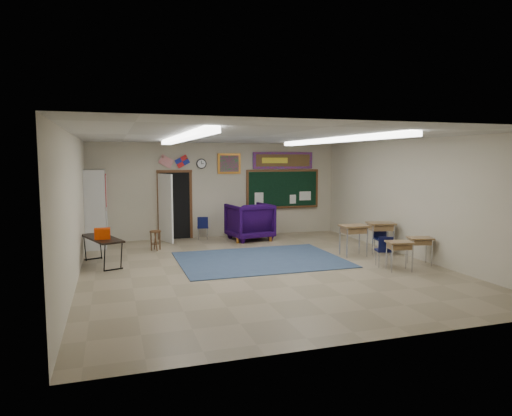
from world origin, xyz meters
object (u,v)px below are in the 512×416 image
object	(u,v)px
student_desk_front_left	(354,239)
folding_table	(102,250)
student_desk_front_right	(380,236)
wooden_stool	(156,240)
wingback_armchair	(250,221)

from	to	relation	value
student_desk_front_left	folding_table	bearing A→B (deg)	173.13
folding_table	student_desk_front_right	bearing A→B (deg)	-26.11
student_desk_front_left	student_desk_front_right	world-z (taller)	student_desk_front_right
student_desk_front_left	wooden_stool	xyz separation A→B (m)	(-4.81, 2.31, -0.17)
wingback_armchair	wooden_stool	bearing A→B (deg)	6.83
student_desk_front_right	folding_table	world-z (taller)	folding_table
wingback_armchair	student_desk_front_left	bearing A→B (deg)	112.05
folding_table	wooden_stool	xyz separation A→B (m)	(1.36, 1.37, -0.08)
wingback_armchair	folding_table	xyz separation A→B (m)	(-4.31, -2.19, -0.21)
student_desk_front_right	folding_table	xyz separation A→B (m)	(-7.06, 0.79, -0.10)
wooden_stool	wingback_armchair	bearing A→B (deg)	15.51
folding_table	wooden_stool	size ratio (longest dim) A/B	3.07
student_desk_front_right	wooden_stool	xyz separation A→B (m)	(-5.70, 2.16, -0.18)
student_desk_front_right	wooden_stool	distance (m)	6.10
wingback_armchair	student_desk_front_right	xyz separation A→B (m)	(2.75, -2.98, -0.11)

